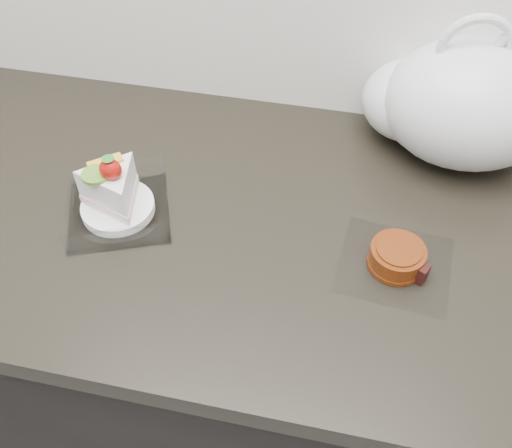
% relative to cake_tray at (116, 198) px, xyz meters
% --- Properties ---
extents(counter, '(2.04, 0.64, 0.90)m').
position_rel_cake_tray_xyz_m(counter, '(0.17, 0.03, -0.48)').
color(counter, black).
rests_on(counter, ground).
extents(cake_tray, '(0.21, 0.21, 0.13)m').
position_rel_cake_tray_xyz_m(cake_tray, '(0.00, 0.00, 0.00)').
color(cake_tray, white).
rests_on(cake_tray, counter).
extents(mooncake_wrap, '(0.18, 0.17, 0.04)m').
position_rel_cake_tray_xyz_m(mooncake_wrap, '(0.44, -0.01, -0.02)').
color(mooncake_wrap, white).
rests_on(mooncake_wrap, counter).
extents(plastic_bag, '(0.33, 0.24, 0.27)m').
position_rel_cake_tray_xyz_m(plastic_bag, '(0.51, 0.26, 0.07)').
color(plastic_bag, white).
rests_on(plastic_bag, counter).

